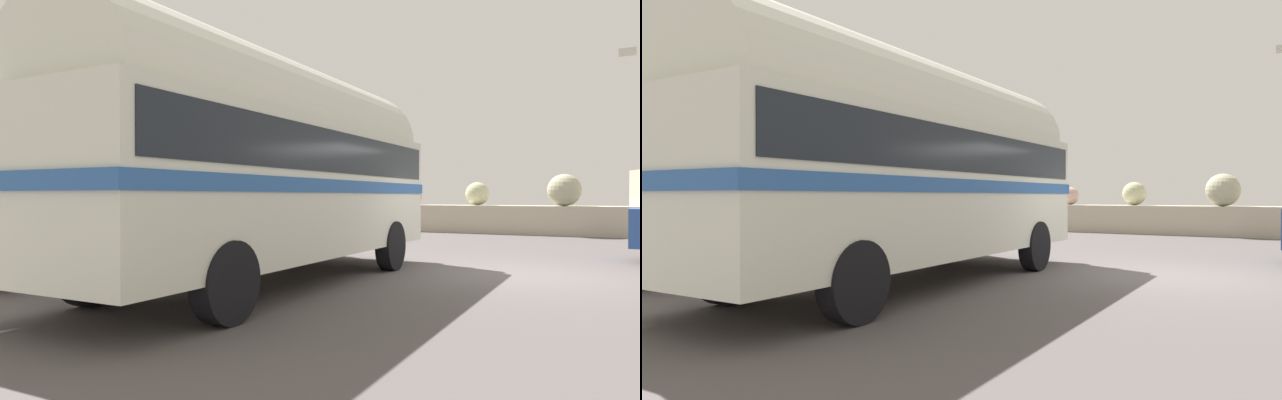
% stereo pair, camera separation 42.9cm
% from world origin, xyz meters
% --- Properties ---
extents(ground, '(32.00, 26.00, 0.02)m').
position_xyz_m(ground, '(0.00, 0.00, 0.01)').
color(ground, '#544D4D').
extents(breakwater, '(31.36, 2.48, 2.41)m').
position_xyz_m(breakwater, '(-0.08, 11.80, 0.69)').
color(breakwater, '#B8AD98').
rests_on(breakwater, ground).
extents(vintage_coach, '(2.57, 8.62, 3.70)m').
position_xyz_m(vintage_coach, '(-3.34, -3.17, 2.05)').
color(vintage_coach, black).
rests_on(vintage_coach, ground).
extents(second_coach, '(3.12, 8.75, 3.70)m').
position_xyz_m(second_coach, '(-7.14, -2.25, 2.05)').
color(second_coach, black).
rests_on(second_coach, ground).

